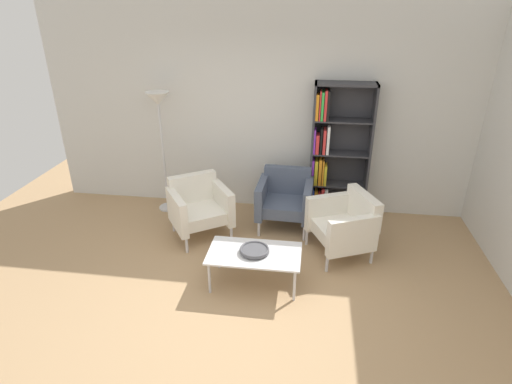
{
  "coord_description": "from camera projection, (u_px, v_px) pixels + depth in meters",
  "views": [
    {
      "loc": [
        0.58,
        -3.2,
        2.88
      ],
      "look_at": [
        0.02,
        0.84,
        0.95
      ],
      "focal_mm": 28.92,
      "sensor_mm": 36.0,
      "label": 1
    }
  ],
  "objects": [
    {
      "name": "ground_plane",
      "position": [
        242.0,
        312.0,
        4.17
      ],
      "size": [
        8.32,
        8.32,
        0.0
      ],
      "primitive_type": "plane",
      "color": "tan"
    },
    {
      "name": "plaster_back_panel",
      "position": [
        270.0,
        110.0,
        5.75
      ],
      "size": [
        6.4,
        0.12,
        2.9
      ],
      "primitive_type": "cube",
      "color": "silver",
      "rests_on": "ground_plane"
    },
    {
      "name": "bookshelf_tall",
      "position": [
        333.0,
        155.0,
        5.67
      ],
      "size": [
        0.8,
        0.3,
        1.9
      ],
      "color": "#333338",
      "rests_on": "ground_plane"
    },
    {
      "name": "coffee_table_low",
      "position": [
        254.0,
        255.0,
        4.43
      ],
      "size": [
        1.0,
        0.56,
        0.4
      ],
      "color": "silver",
      "rests_on": "ground_plane"
    },
    {
      "name": "decorative_bowl",
      "position": [
        254.0,
        250.0,
        4.41
      ],
      "size": [
        0.32,
        0.32,
        0.05
      ],
      "color": "#4C4C51",
      "rests_on": "coffee_table_low"
    },
    {
      "name": "armchair_spare_guest",
      "position": [
        199.0,
        206.0,
        5.37
      ],
      "size": [
        0.94,
        0.93,
        0.78
      ],
      "rotation": [
        0.0,
        0.0,
        0.6
      ],
      "color": "white",
      "rests_on": "ground_plane"
    },
    {
      "name": "armchair_by_bookshelf",
      "position": [
        285.0,
        198.0,
        5.59
      ],
      "size": [
        0.75,
        0.69,
        0.78
      ],
      "rotation": [
        0.0,
        0.0,
        -0.04
      ],
      "color": "#4C566B",
      "rests_on": "ground_plane"
    },
    {
      "name": "armchair_corner_red",
      "position": [
        345.0,
        223.0,
        4.96
      ],
      "size": [
        0.88,
        0.91,
        0.78
      ],
      "rotation": [
        0.0,
        0.0,
        -1.15
      ],
      "color": "white",
      "rests_on": "ground_plane"
    },
    {
      "name": "floor_lamp_torchiere",
      "position": [
        159.0,
        113.0,
        5.61
      ],
      "size": [
        0.32,
        0.32,
        1.74
      ],
      "color": "silver",
      "rests_on": "ground_plane"
    }
  ]
}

